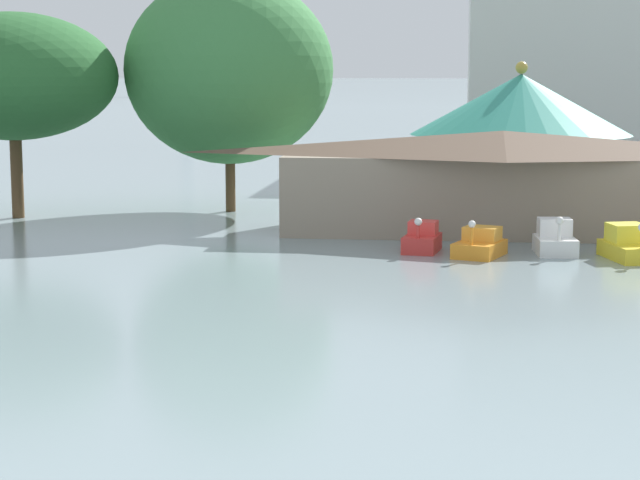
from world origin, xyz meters
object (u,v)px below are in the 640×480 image
(boathouse, at_px, (502,180))
(shoreline_tree_mid, at_px, (229,70))
(pedal_boat_orange, at_px, (480,245))
(pedal_boat_yellow, at_px, (629,246))
(pedal_boat_red, at_px, (422,239))
(shoreline_tree_tall_left, at_px, (13,76))
(pedal_boat_white, at_px, (555,240))
(green_roof_pavilion, at_px, (520,129))

(boathouse, distance_m, shoreline_tree_mid, 16.27)
(pedal_boat_orange, xyz_separation_m, pedal_boat_yellow, (5.86, -0.03, 0.08))
(boathouse, bearing_deg, pedal_boat_yellow, -54.47)
(pedal_boat_red, xyz_separation_m, pedal_boat_yellow, (8.22, -0.96, 0.04))
(pedal_boat_yellow, relative_size, shoreline_tree_mid, 0.26)
(shoreline_tree_tall_left, bearing_deg, shoreline_tree_mid, 20.67)
(pedal_boat_red, distance_m, pedal_boat_yellow, 8.28)
(shoreline_tree_mid, bearing_deg, pedal_boat_orange, -45.98)
(boathouse, bearing_deg, pedal_boat_white, -70.92)
(boathouse, bearing_deg, pedal_boat_orange, -99.33)
(pedal_boat_red, bearing_deg, boathouse, 157.38)
(pedal_boat_red, relative_size, shoreline_tree_mid, 0.19)
(pedal_boat_orange, height_order, pedal_boat_white, pedal_boat_white)
(pedal_boat_orange, bearing_deg, pedal_boat_yellow, 109.34)
(pedal_boat_red, distance_m, shoreline_tree_mid, 17.69)
(green_roof_pavilion, distance_m, shoreline_tree_tall_left, 28.08)
(pedal_boat_orange, relative_size, shoreline_tree_tall_left, 0.27)
(pedal_boat_orange, height_order, pedal_boat_yellow, pedal_boat_yellow)
(shoreline_tree_tall_left, bearing_deg, boathouse, -6.65)
(pedal_boat_white, distance_m, green_roof_pavilion, 19.72)
(shoreline_tree_tall_left, height_order, shoreline_tree_mid, shoreline_tree_mid)
(pedal_boat_orange, height_order, shoreline_tree_tall_left, shoreline_tree_tall_left)
(pedal_boat_red, xyz_separation_m, shoreline_tree_mid, (-10.52, 12.40, 6.95))
(pedal_boat_white, bearing_deg, green_roof_pavilion, 177.11)
(pedal_boat_red, relative_size, pedal_boat_orange, 0.83)
(pedal_boat_red, bearing_deg, green_roof_pavilion, 174.18)
(shoreline_tree_tall_left, xyz_separation_m, shoreline_tree_mid, (10.23, 3.86, 0.33))
(pedal_boat_yellow, bearing_deg, boathouse, -159.16)
(pedal_boat_white, relative_size, shoreline_tree_mid, 0.19)
(pedal_boat_orange, bearing_deg, pedal_boat_white, 127.26)
(boathouse, relative_size, green_roof_pavilion, 1.70)
(pedal_boat_white, xyz_separation_m, boathouse, (-1.96, 5.68, 1.89))
(pedal_boat_orange, relative_size, shoreline_tree_mid, 0.23)
(pedal_boat_yellow, height_order, shoreline_tree_mid, shoreline_tree_mid)
(pedal_boat_orange, bearing_deg, pedal_boat_red, -91.75)
(green_roof_pavilion, xyz_separation_m, shoreline_tree_mid, (-15.47, -7.03, 3.36))
(shoreline_tree_mid, bearing_deg, green_roof_pavilion, 24.45)
(pedal_boat_orange, relative_size, pedal_boat_white, 1.19)
(pedal_boat_white, relative_size, green_roof_pavilion, 0.19)
(pedal_boat_yellow, height_order, boathouse, boathouse)
(pedal_boat_red, relative_size, green_roof_pavilion, 0.19)
(pedal_boat_yellow, xyz_separation_m, boathouse, (-4.77, 6.68, 1.91))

